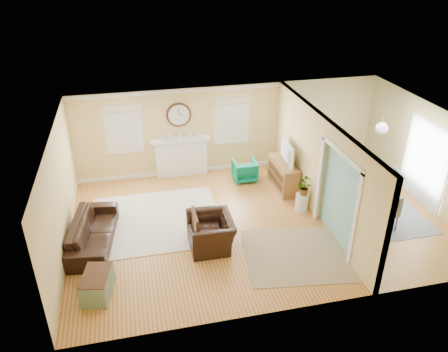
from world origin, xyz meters
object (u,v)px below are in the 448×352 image
at_px(eames_chair, 211,232).
at_px(credenza, 283,175).
at_px(green_chair, 245,170).
at_px(dining_table, 365,197).
at_px(sofa, 93,232).

height_order(eames_chair, credenza, credenza).
distance_m(eames_chair, green_chair, 3.28).
bearing_deg(green_chair, credenza, 143.08).
xyz_separation_m(credenza, dining_table, (1.74, -1.43, -0.09)).
xyz_separation_m(eames_chair, dining_table, (4.22, 0.75, -0.05)).
xyz_separation_m(green_chair, credenza, (0.91, -0.70, 0.10)).
relative_size(credenza, dining_table, 0.77).
bearing_deg(credenza, sofa, -163.57).
relative_size(green_chair, credenza, 0.49).
bearing_deg(green_chair, dining_table, 141.68).
distance_m(green_chair, credenza, 1.15).
xyz_separation_m(sofa, eames_chair, (2.60, -0.68, 0.04)).
bearing_deg(dining_table, credenza, 58.43).
bearing_deg(eames_chair, credenza, 132.02).
distance_m(sofa, dining_table, 6.82).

